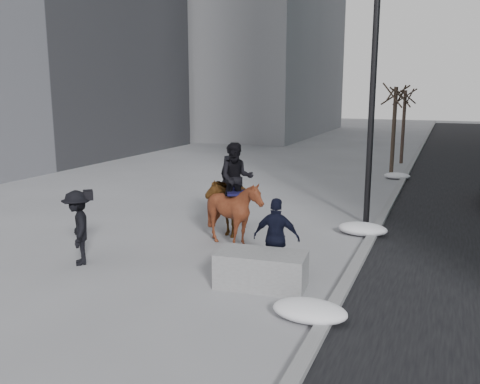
% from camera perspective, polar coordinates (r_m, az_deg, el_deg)
% --- Properties ---
extents(ground, '(120.00, 120.00, 0.00)m').
position_cam_1_polar(ground, '(12.09, -2.19, -8.05)').
color(ground, gray).
rests_on(ground, ground).
extents(curb, '(0.25, 90.00, 0.12)m').
position_cam_1_polar(curb, '(20.81, 17.13, -0.02)').
color(curb, gray).
rests_on(curb, ground).
extents(planter, '(1.93, 1.11, 0.74)m').
position_cam_1_polar(planter, '(10.65, 2.41, -8.70)').
color(planter, gray).
rests_on(planter, ground).
extents(tree_near, '(1.20, 1.20, 4.58)m').
position_cam_1_polar(tree_near, '(24.21, 16.88, 6.89)').
color(tree_near, '#33251E').
rests_on(tree_near, ground).
extents(tree_far, '(1.20, 1.20, 4.39)m').
position_cam_1_polar(tree_far, '(29.21, 17.89, 7.37)').
color(tree_far, '#372720').
rests_on(tree_far, ground).
extents(mounted_left, '(1.17, 2.06, 2.52)m').
position_cam_1_polar(mounted_left, '(14.53, -1.15, -0.83)').
color(mounted_left, '#46230E').
rests_on(mounted_left, ground).
extents(mounted_right, '(1.97, 2.05, 2.70)m').
position_cam_1_polar(mounted_right, '(13.14, -0.60, -1.51)').
color(mounted_right, '#4F1D0F').
rests_on(mounted_right, ground).
extents(feeder, '(1.06, 0.90, 1.75)m').
position_cam_1_polar(feeder, '(11.07, 4.12, -5.16)').
color(feeder, black).
rests_on(feeder, ground).
extents(camera_crew, '(1.23, 1.28, 1.75)m').
position_cam_1_polar(camera_crew, '(12.41, -17.75, -3.80)').
color(camera_crew, black).
rests_on(camera_crew, ground).
extents(lamppost, '(0.25, 0.80, 9.09)m').
position_cam_1_polar(lamppost, '(15.50, 14.85, 14.67)').
color(lamppost, black).
rests_on(lamppost, ground).
extents(snow_piles, '(1.37, 16.31, 0.35)m').
position_cam_1_polar(snow_piles, '(14.82, 13.66, -3.98)').
color(snow_piles, white).
rests_on(snow_piles, ground).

